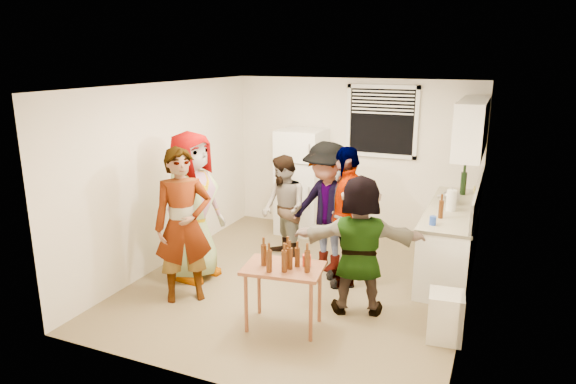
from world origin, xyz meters
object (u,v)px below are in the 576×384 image
at_px(refrigerator, 301,182).
at_px(trash_bin, 445,317).
at_px(beer_bottle_counter, 440,218).
at_px(guest_orange, 357,310).
at_px(kettle, 451,204).
at_px(beer_bottle_table, 297,266).
at_px(guest_stripe, 187,297).
at_px(guest_back_left, 284,259).
at_px(guest_back_right, 325,268).
at_px(blue_cup, 432,225).
at_px(red_cup, 307,266).
at_px(guest_grey, 196,276).
at_px(wine_bottle, 462,195).
at_px(serving_table, 284,326).
at_px(guest_black, 344,282).

xyz_separation_m(refrigerator, trash_bin, (2.61, -2.56, -0.60)).
xyz_separation_m(beer_bottle_counter, guest_orange, (-0.73, -1.04, -0.90)).
xyz_separation_m(kettle, guest_orange, (-0.78, -1.74, -0.90)).
distance_m(beer_bottle_table, guest_stripe, 1.64).
xyz_separation_m(guest_back_left, guest_back_right, (0.67, -0.10, 0.00)).
bearing_deg(trash_bin, blue_cup, 107.61).
distance_m(red_cup, guest_grey, 2.03).
relative_size(guest_grey, guest_orange, 1.21).
bearing_deg(guest_grey, blue_cup, -68.11).
relative_size(wine_bottle, serving_table, 0.40).
bearing_deg(refrigerator, kettle, -13.38).
xyz_separation_m(serving_table, beer_bottle_table, (0.13, 0.06, 0.70)).
xyz_separation_m(kettle, trash_bin, (0.21, -1.98, -0.65)).
bearing_deg(wine_bottle, guest_back_right, -140.89).
height_order(trash_bin, guest_stripe, trash_bin).
bearing_deg(guest_back_right, red_cup, -59.84).
distance_m(refrigerator, kettle, 2.47).
distance_m(red_cup, guest_orange, 0.98).
bearing_deg(blue_cup, guest_back_left, 170.26).
relative_size(refrigerator, guest_back_right, 0.97).
xyz_separation_m(kettle, guest_stripe, (-2.77, -2.24, -0.90)).
height_order(guest_stripe, guest_orange, guest_orange).
relative_size(red_cup, guest_orange, 0.08).
bearing_deg(guest_stripe, wine_bottle, 5.23).
distance_m(trash_bin, guest_orange, 1.05).
bearing_deg(red_cup, guest_black, 87.49).
bearing_deg(serving_table, kettle, 59.47).
bearing_deg(guest_orange, serving_table, 28.67).
bearing_deg(guest_back_right, guest_back_left, -169.57).
xyz_separation_m(red_cup, guest_back_right, (-0.31, 1.54, -0.70)).
distance_m(beer_bottle_table, guest_black, 1.46).
distance_m(wine_bottle, blue_cup, 1.59).
relative_size(kettle, beer_bottle_table, 1.26).
xyz_separation_m(beer_bottle_counter, guest_back_right, (-1.46, -0.05, -0.90)).
height_order(refrigerator, kettle, refrigerator).
relative_size(guest_stripe, guest_back_left, 1.22).
bearing_deg(refrigerator, beer_bottle_table, -69.06).
bearing_deg(serving_table, trash_bin, 14.43).
bearing_deg(blue_cup, serving_table, -133.32).
xyz_separation_m(beer_bottle_counter, blue_cup, (-0.05, -0.31, -0.00)).
height_order(red_cup, guest_back_right, red_cup).
xyz_separation_m(trash_bin, red_cup, (-1.41, -0.30, 0.45)).
bearing_deg(wine_bottle, trash_bin, -87.55).
xyz_separation_m(guest_black, guest_orange, (0.36, -0.67, 0.00)).
bearing_deg(guest_back_left, beer_bottle_counter, 39.71).
relative_size(serving_table, guest_orange, 0.51).
height_order(kettle, serving_table, kettle).
bearing_deg(guest_back_left, guest_grey, -87.85).
relative_size(beer_bottle_counter, guest_back_right, 0.13).
relative_size(kettle, guest_black, 0.15).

